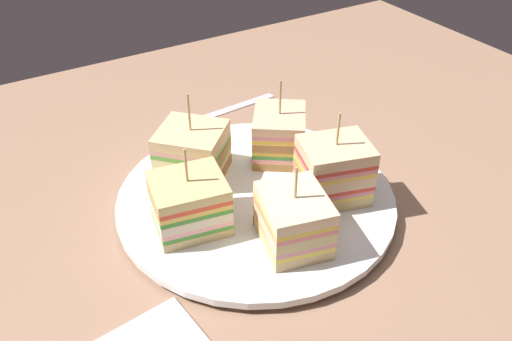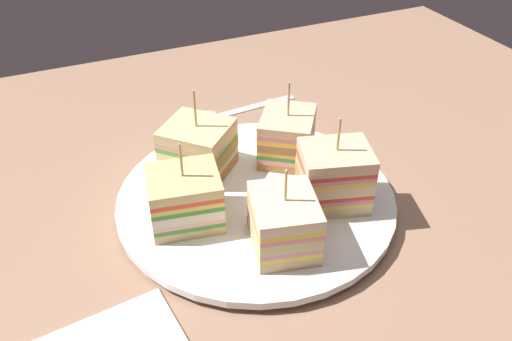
# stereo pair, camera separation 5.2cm
# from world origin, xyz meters

# --- Properties ---
(ground_plane) EXTENTS (1.08, 0.83, 0.02)m
(ground_plane) POSITION_xyz_m (0.00, 0.00, -0.01)
(ground_plane) COLOR #99735A
(plate) EXTENTS (0.28, 0.28, 0.01)m
(plate) POSITION_xyz_m (0.00, 0.00, 0.01)
(plate) COLOR white
(plate) RESTS_ON ground_plane
(sandwich_wedge_0) EXTENTS (0.08, 0.08, 0.09)m
(sandwich_wedge_0) POSITION_xyz_m (-0.06, -0.05, 0.04)
(sandwich_wedge_0) COLOR beige
(sandwich_wedge_0) RESTS_ON plate
(sandwich_wedge_1) EXTENTS (0.09, 0.09, 0.09)m
(sandwich_wedge_1) POSITION_xyz_m (0.04, -0.07, 0.04)
(sandwich_wedge_1) COLOR #D7C489
(sandwich_wedge_1) RESTS_ON plate
(sandwich_wedge_2) EXTENTS (0.07, 0.07, 0.09)m
(sandwich_wedge_2) POSITION_xyz_m (0.07, 0.01, 0.04)
(sandwich_wedge_2) COLOR #D3B97B
(sandwich_wedge_2) RESTS_ON plate
(sandwich_wedge_3) EXTENTS (0.07, 0.08, 0.08)m
(sandwich_wedge_3) POSITION_xyz_m (0.01, 0.07, 0.04)
(sandwich_wedge_3) COLOR #E1BB7E
(sandwich_wedge_3) RESTS_ON plate
(sandwich_wedge_4) EXTENTS (0.08, 0.07, 0.09)m
(sandwich_wedge_4) POSITION_xyz_m (-0.06, 0.04, 0.04)
(sandwich_wedge_4) COLOR #DABD7D
(sandwich_wedge_4) RESTS_ON plate
(spoon) EXTENTS (0.15, 0.03, 0.01)m
(spoon) POSITION_xyz_m (-0.03, -0.18, 0.00)
(spoon) COLOR silver
(spoon) RESTS_ON ground_plane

